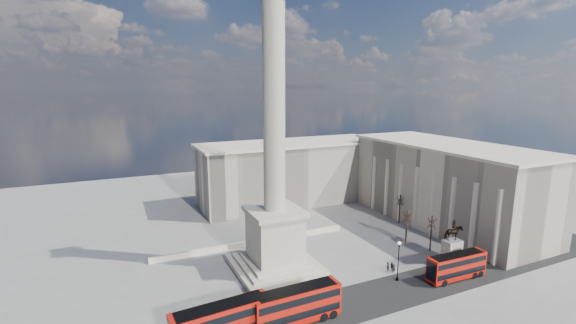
{
  "coord_description": "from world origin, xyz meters",
  "views": [
    {
      "loc": [
        -24.07,
        -52.65,
        31.14
      ],
      "look_at": [
        0.83,
        1.39,
        19.52
      ],
      "focal_mm": 24.0,
      "sensor_mm": 36.0,
      "label": 1
    }
  ],
  "objects_px": {
    "nelsons_column": "(275,197)",
    "red_bus_c": "(457,266)",
    "victorian_lamp": "(398,258)",
    "pedestrian_walking": "(394,268)",
    "pedestrian_standing": "(387,266)",
    "equestrian_statue": "(452,248)",
    "red_bus_b": "(297,305)",
    "red_bus_d": "(521,245)",
    "red_bus_a": "(222,323)",
    "pedestrian_crossing": "(392,267)"
  },
  "relations": [
    {
      "from": "red_bus_c",
      "to": "pedestrian_crossing",
      "type": "height_order",
      "value": "red_bus_c"
    },
    {
      "from": "pedestrian_walking",
      "to": "pedestrian_standing",
      "type": "xyz_separation_m",
      "value": [
        -0.47,
        1.12,
        -0.03
      ]
    },
    {
      "from": "red_bus_d",
      "to": "equestrian_statue",
      "type": "height_order",
      "value": "equestrian_statue"
    },
    {
      "from": "red_bus_d",
      "to": "equestrian_statue",
      "type": "distance_m",
      "value": 14.13
    },
    {
      "from": "red_bus_a",
      "to": "red_bus_b",
      "type": "bearing_deg",
      "value": -5.45
    },
    {
      "from": "red_bus_b",
      "to": "red_bus_d",
      "type": "bearing_deg",
      "value": -0.01
    },
    {
      "from": "red_bus_d",
      "to": "pedestrian_standing",
      "type": "bearing_deg",
      "value": 171.98
    },
    {
      "from": "red_bus_a",
      "to": "red_bus_c",
      "type": "distance_m",
      "value": 39.31
    },
    {
      "from": "red_bus_b",
      "to": "pedestrian_walking",
      "type": "xyz_separation_m",
      "value": [
        21.14,
        5.73,
        -1.79
      ]
    },
    {
      "from": "red_bus_a",
      "to": "victorian_lamp",
      "type": "bearing_deg",
      "value": 2.11
    },
    {
      "from": "pedestrian_walking",
      "to": "pedestrian_standing",
      "type": "bearing_deg",
      "value": 122.92
    },
    {
      "from": "nelsons_column",
      "to": "victorian_lamp",
      "type": "bearing_deg",
      "value": -36.74
    },
    {
      "from": "equestrian_statue",
      "to": "pedestrian_walking",
      "type": "xyz_separation_m",
      "value": [
        -11.86,
        1.25,
        -2.02
      ]
    },
    {
      "from": "red_bus_c",
      "to": "victorian_lamp",
      "type": "relative_size",
      "value": 1.59
    },
    {
      "from": "red_bus_b",
      "to": "red_bus_c",
      "type": "height_order",
      "value": "red_bus_b"
    },
    {
      "from": "red_bus_b",
      "to": "red_bus_d",
      "type": "relative_size",
      "value": 1.05
    },
    {
      "from": "pedestrian_walking",
      "to": "pedestrian_standing",
      "type": "distance_m",
      "value": 1.22
    },
    {
      "from": "red_bus_d",
      "to": "equestrian_statue",
      "type": "xyz_separation_m",
      "value": [
        -13.64,
        3.66,
        0.37
      ]
    },
    {
      "from": "pedestrian_walking",
      "to": "pedestrian_standing",
      "type": "height_order",
      "value": "pedestrian_walking"
    },
    {
      "from": "victorian_lamp",
      "to": "equestrian_statue",
      "type": "relative_size",
      "value": 0.83
    },
    {
      "from": "equestrian_statue",
      "to": "pedestrian_walking",
      "type": "relative_size",
      "value": 4.96
    },
    {
      "from": "equestrian_statue",
      "to": "pedestrian_crossing",
      "type": "bearing_deg",
      "value": 171.01
    },
    {
      "from": "equestrian_statue",
      "to": "red_bus_d",
      "type": "bearing_deg",
      "value": -15.02
    },
    {
      "from": "victorian_lamp",
      "to": "pedestrian_crossing",
      "type": "xyz_separation_m",
      "value": [
        1.25,
        2.87,
        -3.14
      ]
    },
    {
      "from": "red_bus_a",
      "to": "pedestrian_walking",
      "type": "relative_size",
      "value": 7.61
    },
    {
      "from": "red_bus_c",
      "to": "equestrian_statue",
      "type": "bearing_deg",
      "value": 51.84
    },
    {
      "from": "red_bus_b",
      "to": "red_bus_c",
      "type": "distance_m",
      "value": 29.13
    },
    {
      "from": "red_bus_d",
      "to": "victorian_lamp",
      "type": "bearing_deg",
      "value": 179.37
    },
    {
      "from": "nelsons_column",
      "to": "pedestrian_standing",
      "type": "relative_size",
      "value": 31.28
    },
    {
      "from": "pedestrian_walking",
      "to": "pedestrian_crossing",
      "type": "height_order",
      "value": "pedestrian_crossing"
    },
    {
      "from": "red_bus_d",
      "to": "pedestrian_standing",
      "type": "distance_m",
      "value": 26.72
    },
    {
      "from": "pedestrian_walking",
      "to": "pedestrian_crossing",
      "type": "xyz_separation_m",
      "value": [
        0.08,
        0.61,
        0.02
      ]
    },
    {
      "from": "red_bus_b",
      "to": "equestrian_statue",
      "type": "height_order",
      "value": "equestrian_statue"
    },
    {
      "from": "pedestrian_standing",
      "to": "pedestrian_crossing",
      "type": "height_order",
      "value": "pedestrian_crossing"
    },
    {
      "from": "red_bus_a",
      "to": "victorian_lamp",
      "type": "relative_size",
      "value": 1.86
    },
    {
      "from": "red_bus_b",
      "to": "victorian_lamp",
      "type": "xyz_separation_m",
      "value": [
        19.97,
        3.47,
        1.36
      ]
    },
    {
      "from": "red_bus_a",
      "to": "victorian_lamp",
      "type": "xyz_separation_m",
      "value": [
        30.14,
        3.21,
        1.35
      ]
    },
    {
      "from": "pedestrian_crossing",
      "to": "red_bus_d",
      "type": "bearing_deg",
      "value": -110.51
    },
    {
      "from": "nelsons_column",
      "to": "red_bus_b",
      "type": "height_order",
      "value": "nelsons_column"
    },
    {
      "from": "red_bus_d",
      "to": "red_bus_b",
      "type": "bearing_deg",
      "value": -173.93
    },
    {
      "from": "red_bus_b",
      "to": "pedestrian_standing",
      "type": "bearing_deg",
      "value": 17.34
    },
    {
      "from": "red_bus_a",
      "to": "red_bus_d",
      "type": "bearing_deg",
      "value": -3.41
    },
    {
      "from": "red_bus_d",
      "to": "pedestrian_walking",
      "type": "bearing_deg",
      "value": 174.15
    },
    {
      "from": "red_bus_b",
      "to": "red_bus_d",
      "type": "xyz_separation_m",
      "value": [
        46.65,
        0.82,
        -0.15
      ]
    },
    {
      "from": "red_bus_d",
      "to": "pedestrian_walking",
      "type": "xyz_separation_m",
      "value": [
        -25.51,
        4.92,
        -1.64
      ]
    },
    {
      "from": "red_bus_a",
      "to": "red_bus_b",
      "type": "distance_m",
      "value": 10.17
    },
    {
      "from": "victorian_lamp",
      "to": "red_bus_c",
      "type": "bearing_deg",
      "value": -21.58
    },
    {
      "from": "nelsons_column",
      "to": "red_bus_c",
      "type": "height_order",
      "value": "nelsons_column"
    },
    {
      "from": "victorian_lamp",
      "to": "pedestrian_walking",
      "type": "height_order",
      "value": "victorian_lamp"
    },
    {
      "from": "equestrian_statue",
      "to": "red_bus_a",
      "type": "bearing_deg",
      "value": -174.43
    }
  ]
}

